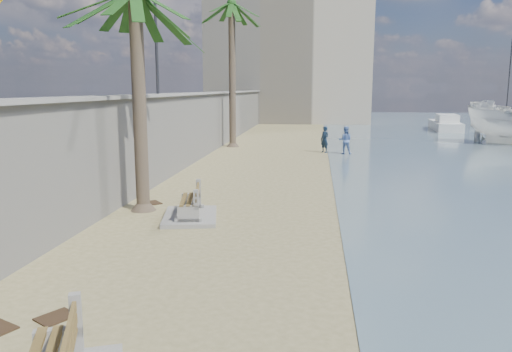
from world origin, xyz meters
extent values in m
plane|color=#978A5C|center=(0.00, 0.00, 0.00)|extent=(140.00, 140.00, 0.00)
cube|color=gray|center=(-5.20, 20.00, 1.75)|extent=(0.45, 70.00, 3.50)
cube|color=gray|center=(-5.20, 20.00, 3.55)|extent=(0.80, 70.00, 0.12)
cube|color=#B7AA93|center=(-2.00, 52.00, 7.00)|extent=(18.00, 12.00, 14.00)
cube|color=gray|center=(-2.39, 6.27, 0.06)|extent=(1.94, 2.50, 0.12)
cylinder|color=brown|center=(-4.12, 7.08, 3.29)|extent=(0.42, 0.42, 6.59)
cylinder|color=brown|center=(-4.20, 24.75, 4.56)|extent=(0.44, 0.44, 9.12)
cylinder|color=#2D2D33|center=(-5.10, 12.00, 6.11)|extent=(0.12, 0.12, 5.00)
imported|color=#142337|center=(1.81, 22.40, 0.91)|extent=(0.78, 0.77, 1.82)
imported|color=#5371AC|center=(3.00, 21.85, 0.90)|extent=(0.91, 0.72, 1.80)
cube|color=silver|center=(20.41, 45.81, 0.25)|extent=(6.70, 2.88, 0.70)
cylinder|color=#2D2D33|center=(20.41, 45.81, 4.59)|extent=(0.12, 0.12, 8.18)
cube|color=#382616|center=(-3.01, -0.40, 0.01)|extent=(0.71, 0.74, 0.03)
cube|color=#382616|center=(-4.17, 8.07, 0.01)|extent=(0.79, 0.81, 0.03)
camera|label=1|loc=(1.29, -7.81, 3.83)|focal=35.00mm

